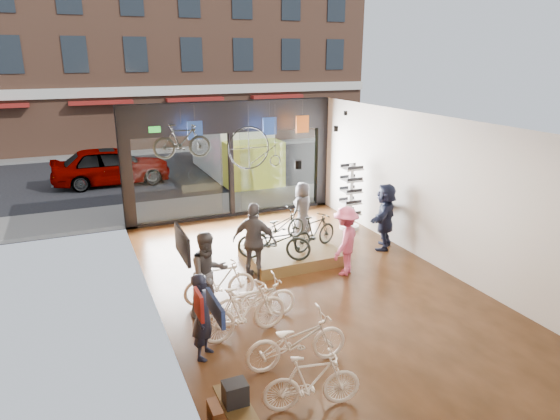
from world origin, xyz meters
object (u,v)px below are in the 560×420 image
customer_3 (345,241)px  hung_bike (182,141)px  floor_bike_4 (255,299)px  penny_farthing (257,149)px  customer_1 (209,274)px  display_platform (292,255)px  customer_0 (203,316)px  sunglasses_rack (350,197)px  customer_2 (255,241)px  customer_4 (302,209)px  street_car (111,165)px  display_bike_left (274,241)px  display_bike_mid (315,232)px  floor_bike_3 (245,311)px  floor_bike_2 (296,340)px  floor_bike_1 (312,382)px  customer_5 (385,216)px  floor_bike_5 (220,282)px  display_bike_right (280,226)px  box_truck (237,147)px

customer_3 → hung_bike: 5.28m
floor_bike_4 → penny_farthing: 6.02m
customer_1 → display_platform: bearing=20.2°
customer_0 → customer_3: customer_3 is taller
display_platform → sunglasses_rack: 3.27m
customer_2 → customer_4: 3.35m
street_car → customer_4: size_ratio=2.93×
display_bike_left → customer_3: customer_3 is taller
display_bike_left → customer_4: bearing=-10.2°
street_car → display_bike_mid: street_car is taller
hung_bike → penny_farthing: bearing=-78.5°
customer_0 → sunglasses_rack: sunglasses_rack is taller
floor_bike_3 → floor_bike_2: bearing=-164.8°
display_bike_mid → sunglasses_rack: bearing=-71.0°
street_car → floor_bike_2: street_car is taller
floor_bike_1 → street_car: bearing=16.7°
customer_5 → penny_farthing: penny_farthing is taller
customer_3 → floor_bike_5: bearing=-36.4°
customer_3 → sunglasses_rack: (1.85, 2.88, 0.16)m
display_platform → penny_farthing: size_ratio=1.50×
floor_bike_3 → penny_farthing: 6.59m
floor_bike_2 → display_bike_right: 5.26m
customer_0 → customer_5: customer_5 is taller
street_car → customer_0: size_ratio=2.94×
customer_3 → display_bike_right: bearing=-105.6°
customer_2 → street_car: bearing=-39.7°
box_truck → penny_farthing: 6.82m
display_platform → sunglasses_rack: bearing=30.9°
street_car → penny_farthing: bearing=-154.2°
floor_bike_1 → customer_1: 3.54m
floor_bike_3 → sunglasses_rack: 6.88m
penny_farthing → customer_0: bearing=-118.7°
sunglasses_rack → hung_bike: (-4.90, 0.91, 1.90)m
customer_1 → street_car: bearing=79.3°
street_car → customer_0: same height
street_car → customer_5: 12.24m
display_bike_right → penny_farthing: 2.74m
penny_farthing → hung_bike: 2.36m
floor_bike_4 → customer_5: size_ratio=0.92×
customer_5 → sunglasses_rack: bearing=-135.1°
floor_bike_1 → floor_bike_2: (0.25, 1.10, 0.02)m
floor_bike_5 → floor_bike_3: bearing=-177.0°
customer_2 → customer_4: (2.39, 2.34, -0.14)m
floor_bike_1 → display_platform: bearing=-10.0°
floor_bike_3 → display_platform: (2.36, 3.01, -0.39)m
display_bike_mid → customer_1: bearing=97.0°
customer_1 → customer_3: customer_1 is taller
customer_5 → customer_1: bearing=-29.2°
display_bike_right → penny_farthing: penny_farthing is taller
penny_farthing → customer_4: bearing=-45.9°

